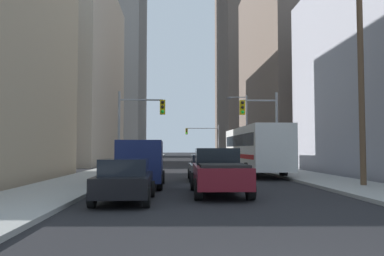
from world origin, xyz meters
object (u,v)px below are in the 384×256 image
Objects in this scene: sedan_black at (125,180)px; sedan_grey at (205,167)px; traffic_signal_near_right at (261,120)px; city_bus at (255,148)px; traffic_signal_far_right at (204,136)px; sedan_beige at (218,158)px; sedan_white at (228,160)px; cargo_van_navy at (142,161)px; traffic_signal_near_left at (139,119)px; pickup_truck_maroon at (219,172)px.

sedan_grey is at bearing 69.10° from sedan_black.
city_bus is at bearing 164.90° from traffic_signal_near_right.
traffic_signal_far_right is (-1.37, 38.31, 0.14)m from traffic_signal_near_right.
sedan_grey is 24.20m from sedan_beige.
traffic_signal_far_right is (-0.31, 19.25, 3.36)m from sedan_beige.
sedan_beige is at bearing 89.51° from sedan_white.
traffic_signal_near_right is 38.33m from traffic_signal_far_right.
traffic_signal_far_right is at bearing 85.90° from sedan_grey.
traffic_signal_far_right reaches higher than sedan_white.
sedan_black is (-0.12, -5.54, -0.52)m from cargo_van_navy.
sedan_black is 52.99m from traffic_signal_far_right.
sedan_white is (6.74, 17.83, -0.52)m from cargo_van_navy.
sedan_grey is at bearing -48.27° from traffic_signal_near_left.
sedan_white is at bearing -90.49° from sedan_beige.
city_bus is at bearing -88.62° from traffic_signal_far_right.
traffic_signal_near_right reaches higher than city_bus.
sedan_beige is (3.37, 30.98, -0.16)m from pickup_truck_maroon.
sedan_beige is at bearing 93.19° from traffic_signal_near_right.
pickup_truck_maroon is 0.90× the size of traffic_signal_near_right.
city_bus is at bearing 51.37° from sedan_grey.
sedan_white is (3.32, 14.12, 0.00)m from sedan_grey.
pickup_truck_maroon is at bearing -89.76° from sedan_grey.
traffic_signal_near_right is at bearing 47.67° from sedan_grey.
sedan_grey is 1.00× the size of sedan_beige.
cargo_van_navy is 0.88× the size of traffic_signal_far_right.
traffic_signal_near_left is at bearing -129.87° from sedan_white.
sedan_grey is 43.45m from traffic_signal_far_right.
pickup_truck_maroon is (-3.99, -12.04, -1.00)m from city_bus.
sedan_beige is at bearing 81.92° from sedan_grey.
traffic_signal_near_left is at bearing -101.03° from traffic_signal_far_right.
cargo_van_navy reaches higher than sedan_black.
traffic_signal_near_left is (-0.96, 8.62, 2.74)m from cargo_van_navy.
sedan_black is at bearing -119.47° from traffic_signal_near_right.
traffic_signal_far_right is (6.51, 46.93, 2.84)m from cargo_van_navy.
traffic_signal_far_right reaches higher than sedan_grey.
traffic_signal_near_left is (-7.69, -9.21, 3.25)m from sedan_white.
sedan_black is 14.56m from traffic_signal_near_left.
sedan_black is at bearing -106.34° from sedan_white.
pickup_truck_maroon is 1.03× the size of cargo_van_navy.
traffic_signal_near_right is at bearing -86.81° from sedan_beige.
sedan_white is 0.71× the size of traffic_signal_near_right.
city_bus reaches higher than sedan_beige.
sedan_white is (6.86, 23.38, 0.00)m from sedan_black.
city_bus is 2.72× the size of sedan_black.
sedan_beige is (-0.61, 18.94, -1.16)m from city_bus.
sedan_black is 16.58m from traffic_signal_near_right.
sedan_black is 33.94m from sedan_beige.
sedan_grey is 1.00× the size of sedan_white.
city_bus is 1.92× the size of traffic_signal_near_right.
sedan_beige is at bearing 78.20° from sedan_black.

